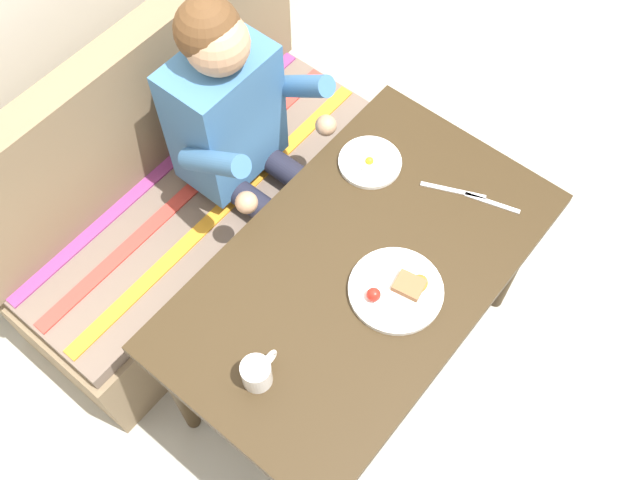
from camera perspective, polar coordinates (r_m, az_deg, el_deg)
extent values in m
plane|color=#A8A599|center=(2.73, 2.47, -9.31)|extent=(8.00, 8.00, 0.00)
cube|color=#352715|center=(2.09, 3.20, -2.39)|extent=(1.20, 0.70, 0.04)
cylinder|color=#352715|center=(2.61, 15.18, -1.44)|extent=(0.05, 0.05, 0.69)
cylinder|color=#352715|center=(2.37, -11.16, -11.52)|extent=(0.05, 0.05, 0.69)
cylinder|color=#352715|center=(2.72, 4.93, 5.31)|extent=(0.05, 0.05, 0.69)
cube|color=#7C674B|center=(2.79, -9.13, 1.06)|extent=(1.44, 0.56, 0.40)
cube|color=#705E52|center=(2.59, -9.83, 3.68)|extent=(1.40, 0.52, 0.06)
cube|color=#7C674B|center=(2.48, -14.55, 10.16)|extent=(1.44, 0.12, 0.54)
cube|color=orange|center=(2.50, -7.67, 2.45)|extent=(1.38, 0.05, 0.01)
cube|color=#C63D33|center=(2.57, -9.94, 4.10)|extent=(1.38, 0.05, 0.01)
cube|color=#93387A|center=(2.64, -12.11, 5.66)|extent=(1.38, 0.05, 0.01)
cube|color=teal|center=(2.36, -7.49, 9.71)|extent=(0.34, 0.22, 0.48)
sphere|color=tan|center=(2.11, -8.11, 15.11)|extent=(0.19, 0.19, 0.19)
sphere|color=brown|center=(2.10, -8.83, 16.03)|extent=(0.19, 0.19, 0.19)
cylinder|color=teal|center=(2.16, -8.41, 6.07)|extent=(0.07, 0.29, 0.23)
cylinder|color=teal|center=(2.32, -1.87, 12.01)|extent=(0.07, 0.29, 0.23)
sphere|color=tan|center=(2.19, -5.81, 2.96)|extent=(0.07, 0.07, 0.07)
sphere|color=tan|center=(2.35, 0.47, 9.01)|extent=(0.07, 0.07, 0.07)
cylinder|color=#232333|center=(2.44, -5.29, 3.00)|extent=(0.09, 0.34, 0.09)
cylinder|color=#232333|center=(2.60, -2.05, -2.11)|extent=(0.08, 0.08, 0.52)
cube|color=black|center=(2.79, -0.95, -5.05)|extent=(0.09, 0.20, 0.05)
cylinder|color=#232333|center=(2.50, -2.69, 5.54)|extent=(0.09, 0.34, 0.09)
cylinder|color=#232333|center=(2.66, 0.32, 0.40)|extent=(0.08, 0.08, 0.52)
cube|color=black|center=(2.85, 1.23, -2.65)|extent=(0.09, 0.20, 0.05)
cylinder|color=white|center=(2.03, 5.98, -3.96)|extent=(0.27, 0.27, 0.02)
cube|color=brown|center=(2.02, 7.03, -3.56)|extent=(0.08, 0.09, 0.02)
sphere|color=red|center=(1.99, 4.25, -4.31)|extent=(0.04, 0.04, 0.04)
ellipsoid|color=#CC6623|center=(2.03, 7.71, -3.45)|extent=(0.06, 0.05, 0.02)
cylinder|color=white|center=(2.26, 3.96, 6.13)|extent=(0.20, 0.20, 0.01)
ellipsoid|color=white|center=(2.25, 3.97, 6.31)|extent=(0.09, 0.08, 0.01)
sphere|color=yellow|center=(2.23, 3.92, 6.24)|extent=(0.03, 0.03, 0.03)
cylinder|color=white|center=(1.90, -5.02, -10.44)|extent=(0.08, 0.08, 0.09)
cylinder|color=brown|center=(1.86, -5.11, -10.05)|extent=(0.07, 0.07, 0.01)
torus|color=white|center=(1.90, -3.98, -9.27)|extent=(0.05, 0.01, 0.05)
cube|color=silver|center=(2.23, 13.41, 2.86)|extent=(0.06, 0.17, 0.00)
cube|color=silver|center=(2.23, 10.44, 3.86)|extent=(0.09, 0.19, 0.00)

